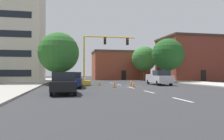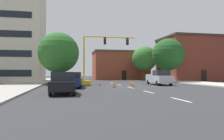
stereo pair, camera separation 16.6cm
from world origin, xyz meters
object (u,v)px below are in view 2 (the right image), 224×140
at_px(traffic_signal_gantry, 91,69).
at_px(traffic_cone_roadside_a, 114,84).
at_px(tree_right_far, 145,59).
at_px(sedan_black_near_left, 63,83).
at_px(traffic_cone_roadside_c, 100,83).
at_px(tree_right_mid, 168,55).
at_px(sedan_navy_mid_left, 73,80).
at_px(pickup_truck_silver, 159,78).
at_px(traffic_cone_roadside_d, 131,82).
at_px(tree_left_near, 59,53).
at_px(traffic_cone_roadside_b, 133,84).

xyz_separation_m(traffic_signal_gantry, traffic_cone_roadside_a, (2.04, -5.88, -1.81)).
xyz_separation_m(tree_right_far, sedan_black_near_left, (-16.94, -27.92, -3.92)).
relative_size(tree_right_far, traffic_cone_roadside_c, 12.13).
height_order(tree_right_mid, sedan_black_near_left, tree_right_mid).
distance_m(sedan_black_near_left, sedan_navy_mid_left, 6.61).
relative_size(tree_right_mid, tree_right_far, 1.02).
relative_size(pickup_truck_silver, traffic_cone_roadside_a, 6.96).
relative_size(tree_right_far, traffic_cone_roadside_d, 9.90).
height_order(tree_left_near, traffic_cone_roadside_b, tree_left_near).
xyz_separation_m(traffic_signal_gantry, sedan_navy_mid_left, (-2.63, -6.00, -1.31)).
bearing_deg(tree_left_near, pickup_truck_silver, -11.22).
distance_m(pickup_truck_silver, traffic_cone_roadside_b, 5.93).
relative_size(sedan_black_near_left, traffic_cone_roadside_d, 5.87).
height_order(traffic_signal_gantry, traffic_cone_roadside_c, traffic_signal_gantry).
distance_m(sedan_black_near_left, traffic_cone_roadside_b, 10.23).
relative_size(tree_left_near, traffic_cone_roadside_b, 11.12).
bearing_deg(traffic_cone_roadside_c, traffic_signal_gantry, 127.49).
bearing_deg(traffic_signal_gantry, tree_right_far, 48.83).
distance_m(traffic_cone_roadside_c, traffic_cone_roadside_d, 4.21).
height_order(tree_left_near, traffic_cone_roadside_a, tree_left_near).
bearing_deg(sedan_navy_mid_left, tree_right_far, 53.06).
xyz_separation_m(tree_right_far, traffic_cone_roadside_b, (-9.17, -21.29, -4.49)).
relative_size(sedan_navy_mid_left, traffic_cone_roadside_c, 7.43).
distance_m(traffic_cone_roadside_b, traffic_cone_roadside_d, 3.86).
bearing_deg(traffic_signal_gantry, traffic_cone_roadside_b, -54.25).
bearing_deg(traffic_cone_roadside_c, tree_right_far, 53.21).
relative_size(pickup_truck_silver, sedan_black_near_left, 1.22).
relative_size(pickup_truck_silver, traffic_cone_roadside_c, 8.76).
bearing_deg(sedan_black_near_left, tree_right_mid, 45.33).
height_order(tree_left_near, sedan_black_near_left, tree_left_near).
bearing_deg(tree_right_mid, traffic_cone_roadside_a, -137.30).
bearing_deg(traffic_cone_roadside_c, tree_left_near, 164.55).
distance_m(traffic_signal_gantry, sedan_navy_mid_left, 6.68).
bearing_deg(traffic_cone_roadside_b, tree_left_near, 144.85).
bearing_deg(sedan_navy_mid_left, traffic_signal_gantry, 66.36).
xyz_separation_m(tree_right_far, tree_left_near, (-17.90, -15.14, -0.39)).
bearing_deg(tree_left_near, traffic_cone_roadside_a, -43.17).
xyz_separation_m(traffic_signal_gantry, tree_right_far, (13.44, 15.37, 2.61)).
distance_m(tree_right_far, traffic_cone_roadside_a, 24.51).
bearing_deg(tree_right_far, traffic_cone_roadside_b, -113.31).
distance_m(traffic_signal_gantry, traffic_cone_roadside_b, 7.54).
bearing_deg(traffic_cone_roadside_c, traffic_cone_roadside_d, -11.96).
bearing_deg(tree_right_mid, tree_left_near, -164.70).
height_order(sedan_black_near_left, traffic_cone_roadside_b, sedan_black_near_left).
relative_size(tree_left_near, traffic_cone_roadside_d, 9.39).
xyz_separation_m(tree_left_near, pickup_truck_silver, (13.49, -2.68, -3.44)).
relative_size(tree_right_far, traffic_cone_roadside_b, 11.72).
relative_size(tree_right_far, traffic_cone_roadside_a, 9.64).
xyz_separation_m(traffic_signal_gantry, traffic_cone_roadside_d, (5.11, -2.16, -1.82)).
bearing_deg(traffic_signal_gantry, tree_left_near, 177.17).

